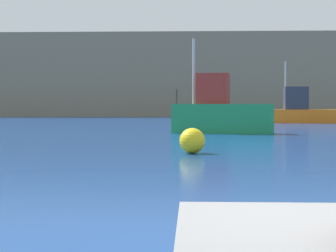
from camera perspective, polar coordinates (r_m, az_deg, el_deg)
hillside_backdrop at (r=66.82m, az=2.97°, el=4.77°), size 140.00×11.41×8.81m
fishing_boat_orange at (r=43.21m, az=13.04°, el=1.43°), size 5.56×1.58×4.37m
fishing_boat_green at (r=27.44m, az=5.10°, el=1.27°), size 4.76×2.24×4.41m
mooring_buoy at (r=16.28m, az=2.35°, el=-1.43°), size 0.71×0.71×0.71m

